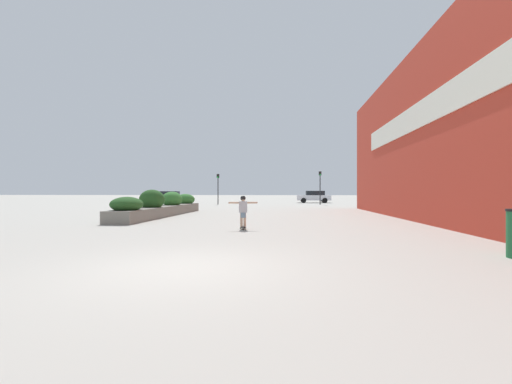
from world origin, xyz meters
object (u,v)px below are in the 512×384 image
skateboard (243,227)px  car_leftmost (170,196)px  skateboarder (243,208)px  traffic_light_right (320,182)px  car_center_left (314,196)px  traffic_light_left (218,184)px

skateboard → car_leftmost: car_leftmost is taller
skateboarder → traffic_light_right: 26.84m
car_center_left → traffic_light_left: (-11.56, -6.82, 1.57)m
car_leftmost → car_center_left: bearing=89.0°
skateboard → car_leftmost: size_ratio=0.17×
traffic_light_left → traffic_light_right: bearing=0.9°
car_center_left → traffic_light_right: size_ratio=1.17×
skateboarder → traffic_light_left: (-6.25, 26.04, 1.58)m
skateboarder → car_center_left: 33.29m
skateboard → car_center_left: (5.31, 32.86, 0.76)m
skateboard → car_center_left: size_ratio=0.18×
traffic_light_left → traffic_light_right: size_ratio=0.94×
skateboard → traffic_light_left: bearing=91.2°
traffic_light_left → car_center_left: bearing=30.5°
traffic_light_right → skateboard: bearing=-101.8°
skateboard → traffic_light_left: 26.88m
skateboard → traffic_light_right: size_ratio=0.21×
skateboard → skateboarder: size_ratio=0.66×
car_center_left → traffic_light_right: bearing=-178.7°
car_leftmost → traffic_light_left: 11.00m
car_leftmost → traffic_light_right: (19.92, -6.98, 1.74)m
traffic_light_left → skateboarder: bearing=-76.5°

